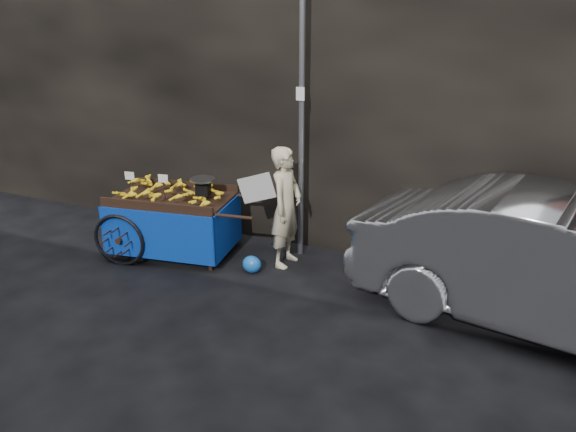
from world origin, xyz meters
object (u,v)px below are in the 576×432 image
at_px(vendor, 286,207).
at_px(parked_car, 567,268).
at_px(banana_cart, 169,203).
at_px(plastic_bag, 252,264).

height_order(vendor, parked_car, vendor).
distance_m(banana_cart, vendor, 1.77).
height_order(vendor, plastic_bag, vendor).
distance_m(vendor, plastic_bag, 0.94).
relative_size(vendor, parked_car, 0.36).
relative_size(banana_cart, parked_car, 0.53).
relative_size(banana_cart, vendor, 1.45).
distance_m(plastic_bag, parked_car, 3.98).
distance_m(banana_cart, parked_car, 5.34).
bearing_deg(banana_cart, parked_car, -8.79).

